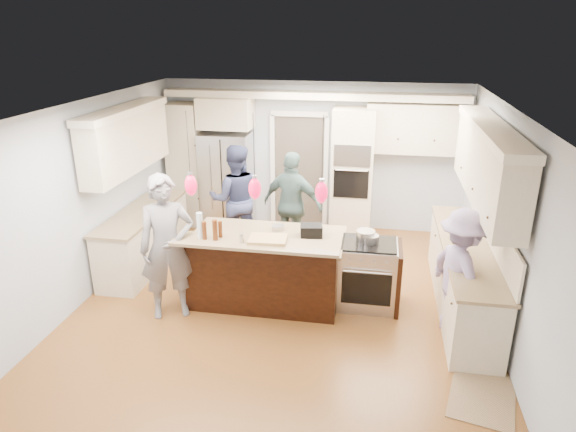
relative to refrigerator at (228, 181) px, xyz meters
name	(u,v)px	position (x,y,z in m)	size (l,w,h in m)	color
ground_plane	(284,301)	(1.55, -2.64, -0.90)	(6.00, 6.00, 0.00)	olive
room_shell	(283,177)	(1.55, -2.64, 0.92)	(5.54, 6.04, 2.72)	#B2BCC6
refrigerator	(228,181)	(0.00, 0.00, 0.00)	(0.90, 0.70, 1.80)	#B7B7BC
oven_column	(352,173)	(2.30, 0.03, 0.25)	(0.72, 0.69, 2.30)	beige
back_upper_cabinets	(271,140)	(0.80, 0.12, 0.77)	(5.30, 0.61, 2.54)	beige
right_counter_run	(472,236)	(3.99, -2.34, 0.16)	(0.64, 3.10, 2.51)	beige
left_cabinets	(138,202)	(-0.89, -1.84, 0.16)	(0.64, 2.30, 2.51)	beige
kitchen_island	(267,267)	(1.30, -2.57, -0.41)	(2.10, 1.46, 1.12)	black
island_range	(369,274)	(2.71, -2.49, -0.44)	(0.82, 0.71, 0.92)	#B7B7BC
pendant_lights	(255,188)	(1.30, -3.15, 0.90)	(1.75, 0.15, 1.03)	black
person_bar_end	(167,248)	(0.14, -3.20, 0.06)	(0.70, 0.46, 1.93)	slate
person_far_left	(236,199)	(0.45, -1.04, 0.02)	(0.89, 0.69, 1.83)	navy
person_far_right	(292,205)	(1.40, -1.04, -0.02)	(1.03, 0.43, 1.75)	#4D6C6A
person_range_side	(461,273)	(3.80, -3.00, -0.08)	(1.06, 0.61, 1.64)	#9C89B9
floor_rug	(482,396)	(3.95, -4.19, -0.89)	(0.64, 0.94, 0.01)	#957951
water_bottle	(200,225)	(0.59, -3.17, 0.39)	(0.08, 0.08, 0.33)	silver
beer_bottle_a	(204,231)	(0.65, -3.20, 0.34)	(0.06, 0.06, 0.23)	#4E240E
beer_bottle_b	(215,230)	(0.79, -3.20, 0.35)	(0.07, 0.07, 0.26)	#4E240E
beer_bottle_c	(220,229)	(0.83, -3.10, 0.33)	(0.05, 0.05, 0.21)	#4E240E
drink_can	(242,238)	(1.14, -3.22, 0.28)	(0.06, 0.06, 0.11)	#B7B7BC
cutting_board	(268,239)	(1.44, -3.11, 0.24)	(0.47, 0.33, 0.04)	tan
pot_large	(366,236)	(2.63, -2.44, 0.09)	(0.25, 0.25, 0.15)	#B7B7BC
pot_small	(371,239)	(2.70, -2.49, 0.07)	(0.22, 0.22, 0.11)	#B7B7BC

